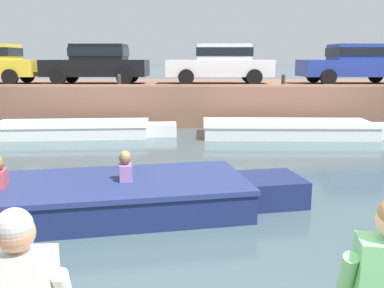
{
  "coord_description": "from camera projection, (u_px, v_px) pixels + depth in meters",
  "views": [
    {
      "loc": [
        0.05,
        -2.55,
        2.46
      ],
      "look_at": [
        0.04,
        4.44,
        1.07
      ],
      "focal_mm": 40.0,
      "sensor_mm": 36.0,
      "label": 1
    }
  ],
  "objects": [
    {
      "name": "far_quay_wall",
      "position": [
        191.0,
        100.0,
        18.21
      ],
      "size": [
        60.0,
        6.0,
        1.48
      ],
      "primitive_type": "cube",
      "color": "brown",
      "rests_on": "ground"
    },
    {
      "name": "car_right_inner_blue",
      "position": [
        357.0,
        62.0,
        16.83
      ],
      "size": [
        4.28,
        2.07,
        1.54
      ],
      "color": "#233893",
      "rests_on": "far_quay_wall"
    },
    {
      "name": "boat_moored_central_white",
      "position": [
        296.0,
        129.0,
        13.82
      ],
      "size": [
        6.46,
        2.07,
        0.47
      ],
      "color": "white",
      "rests_on": "ground"
    },
    {
      "name": "car_centre_white",
      "position": [
        221.0,
        62.0,
        16.83
      ],
      "size": [
        4.16,
        2.02,
        1.54
      ],
      "color": "white",
      "rests_on": "far_quay_wall"
    },
    {
      "name": "mooring_bollard_east",
      "position": [
        284.0,
        80.0,
        15.32
      ],
      "size": [
        0.15,
        0.15,
        0.44
      ],
      "color": "#2D2B28",
      "rests_on": "far_quay_wall"
    },
    {
      "name": "ground_plane",
      "position": [
        190.0,
        175.0,
        9.2
      ],
      "size": [
        400.0,
        400.0,
        0.0
      ],
      "primitive_type": "plane",
      "color": "#3D5156"
    },
    {
      "name": "car_left_inner_black",
      "position": [
        98.0,
        62.0,
        16.84
      ],
      "size": [
        4.08,
        1.96,
        1.54
      ],
      "color": "black",
      "rests_on": "far_quay_wall"
    },
    {
      "name": "far_wall_coping",
      "position": [
        191.0,
        86.0,
        15.23
      ],
      "size": [
        60.0,
        0.24,
        0.08
      ],
      "primitive_type": "cube",
      "color": "#9F6C52",
      "rests_on": "far_quay_wall"
    },
    {
      "name": "motorboat_passing",
      "position": [
        92.0,
        198.0,
        6.85
      ],
      "size": [
        6.74,
        3.01,
        1.03
      ],
      "color": "navy",
      "rests_on": "ground"
    },
    {
      "name": "boat_moored_west_white",
      "position": [
        80.0,
        129.0,
        13.85
      ],
      "size": [
        5.88,
        2.1,
        0.45
      ],
      "color": "white",
      "rests_on": "ground"
    },
    {
      "name": "mooring_bollard_mid",
      "position": [
        120.0,
        80.0,
        15.32
      ],
      "size": [
        0.15,
        0.15,
        0.44
      ],
      "color": "#2D2B28",
      "rests_on": "far_quay_wall"
    }
  ]
}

